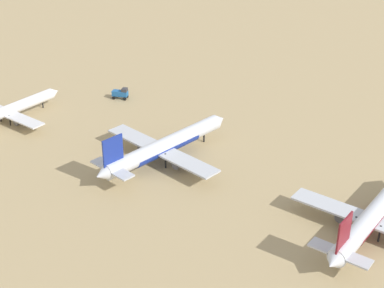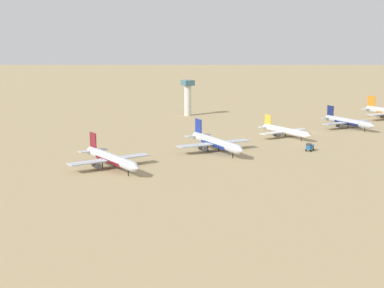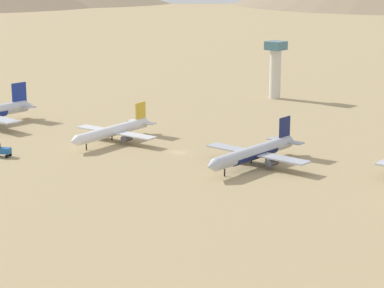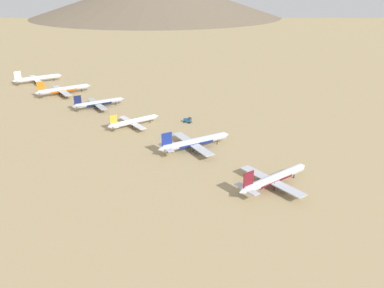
% 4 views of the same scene
% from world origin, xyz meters
% --- Properties ---
extents(ground_plane, '(1800.00, 1800.00, 0.00)m').
position_xyz_m(ground_plane, '(0.00, 0.00, 0.00)').
color(ground_plane, tan).
extents(parked_jet_2, '(38.16, 31.05, 11.00)m').
position_xyz_m(parked_jet_2, '(3.65, -25.09, 3.70)').
color(parked_jet_2, white).
rests_on(parked_jet_2, ground).
extents(parked_jet_3, '(41.43, 33.54, 11.98)m').
position_xyz_m(parked_jet_3, '(-2.30, 26.77, 3.99)').
color(parked_jet_3, '#B2B7C1').
rests_on(parked_jet_3, ground).
extents(service_truck, '(4.82, 5.70, 3.90)m').
position_xyz_m(service_truck, '(38.61, -37.17, 2.08)').
color(service_truck, '#1E5999').
rests_on(service_truck, ground).
extents(control_tower, '(7.20, 7.20, 24.29)m').
position_xyz_m(control_tower, '(-96.11, -30.37, 13.76)').
color(control_tower, beige).
rests_on(control_tower, ground).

